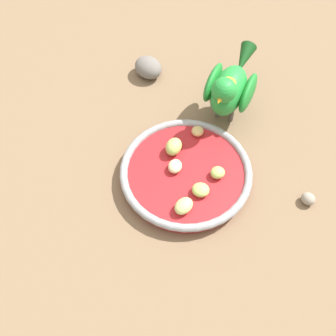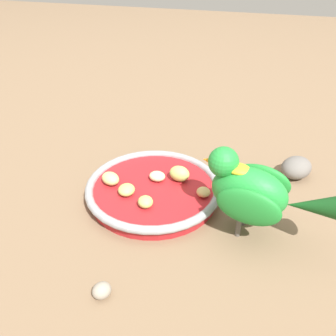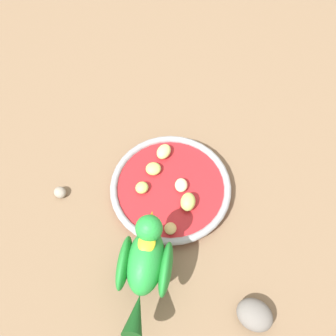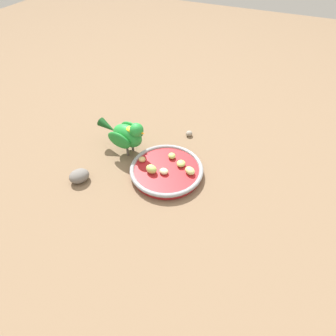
{
  "view_description": "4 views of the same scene",
  "coord_description": "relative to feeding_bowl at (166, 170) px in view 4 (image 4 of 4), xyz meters",
  "views": [
    {
      "loc": [
        -0.42,
        -0.1,
        0.68
      ],
      "look_at": [
        -0.02,
        0.01,
        0.05
      ],
      "focal_mm": 45.7,
      "sensor_mm": 36.0,
      "label": 1
    },
    {
      "loc": [
        0.18,
        -0.51,
        0.4
      ],
      "look_at": [
        0.02,
        0.01,
        0.05
      ],
      "focal_mm": 37.93,
      "sensor_mm": 36.0,
      "label": 2
    },
    {
      "loc": [
        0.37,
        -0.03,
        0.76
      ],
      "look_at": [
        -0.02,
        -0.03,
        0.07
      ],
      "focal_mm": 43.93,
      "sensor_mm": 36.0,
      "label": 3
    },
    {
      "loc": [
        -0.28,
        0.59,
        0.68
      ],
      "look_at": [
        -0.02,
        0.0,
        0.05
      ],
      "focal_mm": 30.34,
      "sensor_mm": 36.0,
      "label": 4
    }
  ],
  "objects": [
    {
      "name": "apple_piece_3",
      "position": [
        -0.08,
        -0.01,
        0.02
      ],
      "size": [
        0.05,
        0.04,
        0.02
      ],
      "primitive_type": "ellipsoid",
      "rotation": [
        0.0,
        0.0,
        2.65
      ],
      "color": "#C6D17A",
      "rests_on": "feeding_bowl"
    },
    {
      "name": "apple_piece_1",
      "position": [
        0.01,
        -0.06,
        0.02
      ],
      "size": [
        0.04,
        0.04,
        0.02
      ],
      "primitive_type": "ellipsoid",
      "rotation": [
        0.0,
        0.0,
        5.45
      ],
      "color": "#B2CC66",
      "rests_on": "feeding_bowl"
    },
    {
      "name": "pebble_0",
      "position": [
        0.01,
        -0.22,
        -0.01
      ],
      "size": [
        0.03,
        0.03,
        0.02
      ],
      "primitive_type": "ellipsoid",
      "rotation": [
        0.0,
        0.0,
        4.14
      ],
      "color": "gray",
      "rests_on": "ground_plane"
    },
    {
      "name": "apple_piece_2",
      "position": [
        0.09,
        -0.0,
        0.01
      ],
      "size": [
        0.03,
        0.03,
        0.02
      ],
      "primitive_type": "ellipsoid",
      "rotation": [
        0.0,
        0.0,
        6.01
      ],
      "color": "tan",
      "rests_on": "feeding_bowl"
    },
    {
      "name": "ground_plane",
      "position": [
        -0.0,
        0.02,
        -0.02
      ],
      "size": [
        4.0,
        4.0,
        0.0
      ],
      "primitive_type": "plane",
      "color": "#7A6047"
    },
    {
      "name": "parrot",
      "position": [
        0.17,
        -0.04,
        0.07
      ],
      "size": [
        0.2,
        0.11,
        0.14
      ],
      "rotation": [
        0.0,
        0.0,
        2.99
      ],
      "color": "#59544C",
      "rests_on": "ground_plane"
    },
    {
      "name": "apple_piece_5",
      "position": [
        -0.04,
        -0.04,
        0.02
      ],
      "size": [
        0.03,
        0.03,
        0.02
      ],
      "primitive_type": "ellipsoid",
      "rotation": [
        0.0,
        0.0,
        4.81
      ],
      "color": "#B2CC66",
      "rests_on": "feeding_bowl"
    },
    {
      "name": "rock_large",
      "position": [
        0.25,
        0.14,
        0.0
      ],
      "size": [
        0.08,
        0.08,
        0.04
      ],
      "primitive_type": "ellipsoid",
      "rotation": [
        0.0,
        0.0,
        1.01
      ],
      "color": "slate",
      "rests_on": "ground_plane"
    },
    {
      "name": "apple_piece_4",
      "position": [
        0.04,
        0.03,
        0.02
      ],
      "size": [
        0.04,
        0.03,
        0.03
      ],
      "primitive_type": "ellipsoid",
      "rotation": [
        0.0,
        0.0,
        2.97
      ],
      "color": "#B2CC66",
      "rests_on": "feeding_bowl"
    },
    {
      "name": "apple_piece_0",
      "position": [
        0.0,
        0.02,
        0.01
      ],
      "size": [
        0.03,
        0.03,
        0.02
      ],
      "primitive_type": "ellipsoid",
      "rotation": [
        0.0,
        0.0,
        6.25
      ],
      "color": "beige",
      "rests_on": "feeding_bowl"
    },
    {
      "name": "feeding_bowl",
      "position": [
        0.0,
        0.0,
        0.0
      ],
      "size": [
        0.24,
        0.24,
        0.03
      ],
      "color": "#AD1E23",
      "rests_on": "ground_plane"
    }
  ]
}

